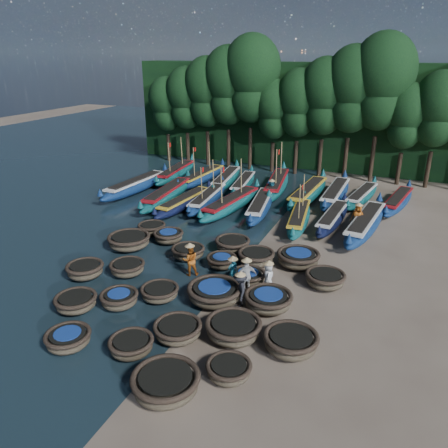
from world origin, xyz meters
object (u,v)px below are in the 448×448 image
at_px(coracle_13, 215,293).
at_px(long_boat_17, 398,201).
at_px(coracle_8, 233,328).
at_px(fisherman_2, 190,259).
at_px(long_boat_0, 136,185).
at_px(long_boat_9, 176,172).
at_px(coracle_19, 325,279).
at_px(coracle_23, 256,257).
at_px(long_boat_14, 308,193).
at_px(coracle_5, 76,302).
at_px(coracle_4, 229,370).
at_px(coracle_6, 119,299).
at_px(coracle_12, 160,292).
at_px(coracle_17, 222,261).
at_px(coracle_21, 169,236).
at_px(long_boat_6, 299,218).
at_px(coracle_24, 298,258).
at_px(long_boat_4, 231,203).
at_px(long_boat_10, 202,177).
at_px(long_boat_2, 184,202).
at_px(fisherman_3, 240,289).
at_px(fisherman_5, 272,190).
at_px(coracle_1, 68,339).
at_px(coracle_2, 131,345).
at_px(coracle_18, 248,277).
at_px(fisherman_6, 358,217).
at_px(fisherman_4, 246,275).
at_px(coracle_9, 291,341).
at_px(coracle_20, 152,228).
at_px(long_boat_8, 365,223).
at_px(long_boat_13, 277,184).
at_px(long_boat_15, 335,194).
at_px(fisherman_0, 268,275).
at_px(coracle_14, 268,300).
at_px(long_boat_5, 260,205).
at_px(long_boat_16, 362,196).
at_px(coracle_3, 166,383).
at_px(coracle_10, 85,270).
at_px(long_boat_3, 207,199).
at_px(coracle_15, 129,241).
at_px(coracle_7, 178,330).
at_px(long_boat_12, 243,184).
at_px(coracle_11, 127,268).

bearing_deg(coracle_13, long_boat_17, 67.77).
xyz_separation_m(coracle_8, fisherman_2, (-4.11, 4.17, 0.44)).
distance_m(long_boat_0, long_boat_9, 5.12).
xyz_separation_m(coracle_19, coracle_23, (-3.96, 0.95, 0.02)).
bearing_deg(long_boat_14, coracle_5, -103.60).
distance_m(coracle_4, coracle_6, 6.84).
xyz_separation_m(coracle_12, coracle_17, (1.39, 4.12, 0.03)).
distance_m(coracle_21, long_boat_6, 8.94).
xyz_separation_m(coracle_24, long_boat_4, (-6.69, 6.76, 0.10)).
xyz_separation_m(coracle_5, coracle_17, (4.39, 6.41, -0.02)).
height_order(long_boat_10, long_boat_17, long_boat_10).
relative_size(long_boat_0, long_boat_2, 1.16).
height_order(fisherman_3, fisherman_5, fisherman_3).
bearing_deg(coracle_1, long_boat_17, 64.13).
bearing_deg(coracle_5, coracle_2, -21.57).
bearing_deg(coracle_18, fisherman_6, 66.46).
relative_size(coracle_1, coracle_19, 0.84).
distance_m(coracle_4, coracle_17, 8.63).
xyz_separation_m(coracle_5, coracle_8, (7.33, 0.84, 0.06)).
height_order(long_boat_4, fisherman_4, long_boat_4).
bearing_deg(coracle_17, coracle_9, -45.91).
height_order(coracle_20, long_boat_9, long_boat_9).
xyz_separation_m(coracle_12, long_boat_8, (7.93, 12.32, 0.24)).
bearing_deg(long_boat_13, long_boat_17, -11.26).
distance_m(long_boat_6, long_boat_15, 6.30).
xyz_separation_m(coracle_17, coracle_24, (3.76, 1.79, 0.09)).
distance_m(fisherman_0, fisherman_2, 4.23).
bearing_deg(fisherman_3, coracle_14, 71.69).
relative_size(coracle_17, long_boat_5, 0.24).
relative_size(long_boat_16, fisherman_5, 4.05).
height_order(coracle_13, fisherman_5, fisherman_5).
bearing_deg(coracle_12, long_boat_17, 62.20).
relative_size(coracle_24, long_boat_4, 0.32).
height_order(coracle_1, coracle_2, coracle_1).
distance_m(coracle_8, long_boat_9, 24.59).
distance_m(coracle_3, coracle_8, 3.92).
height_order(coracle_21, fisherman_2, fisherman_2).
distance_m(coracle_10, long_boat_3, 12.85).
xyz_separation_m(coracle_5, long_boat_2, (-1.94, 14.06, 0.11)).
bearing_deg(coracle_15, coracle_7, -43.69).
bearing_deg(long_boat_15, long_boat_4, -139.67).
distance_m(long_boat_2, long_boat_6, 8.62).
relative_size(long_boat_0, fisherman_6, 4.46).
relative_size(coracle_10, long_boat_12, 0.26).
bearing_deg(long_boat_15, fisherman_2, -106.52).
xyz_separation_m(coracle_1, coracle_21, (-1.48, 10.45, 0.04)).
distance_m(long_boat_3, long_boat_8, 11.66).
height_order(coracle_11, coracle_14, coracle_14).
xyz_separation_m(coracle_10, long_boat_15, (9.68, 17.75, 0.15)).
relative_size(coracle_14, long_boat_13, 0.25).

